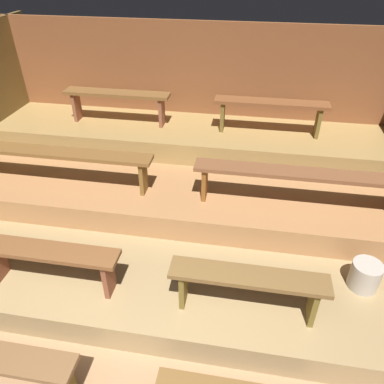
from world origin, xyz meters
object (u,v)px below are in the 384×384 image
object	(u,v)px
bench_middle_left	(57,157)
bench_upper_right	(271,108)
bench_floor_left	(1,363)
bench_lower_left	(48,257)
bench_upper_left	(117,98)
pail_lower	(365,275)
bench_lower_right	(248,283)
bench_middle_right	(300,178)

from	to	relation	value
bench_middle_left	bench_upper_right	distance (m)	2.94
bench_floor_left	bench_upper_right	distance (m)	4.29
bench_upper_right	bench_lower_left	bearing A→B (deg)	-128.04
bench_upper_left	bench_upper_right	bearing A→B (deg)	0.00
bench_upper_left	bench_lower_left	bearing A→B (deg)	-86.86
bench_floor_left	pail_lower	world-z (taller)	pail_lower
pail_lower	bench_upper_right	bearing A→B (deg)	115.16
bench_lower_left	bench_lower_right	world-z (taller)	same
bench_lower_left	bench_upper_left	xyz separation A→B (m)	(-0.15, 2.68, 0.64)
bench_floor_left	bench_lower_left	world-z (taller)	bench_lower_left
bench_middle_left	bench_lower_left	bearing A→B (deg)	-69.63
bench_upper_left	pail_lower	xyz separation A→B (m)	(3.27, -2.18, -0.86)
bench_lower_left	bench_upper_left	world-z (taller)	bench_upper_left
bench_lower_left	bench_upper_left	distance (m)	2.76
bench_middle_left	bench_upper_right	size ratio (longest dim) A/B	1.54
bench_lower_right	pail_lower	distance (m)	1.29
bench_floor_left	bench_upper_left	xyz separation A→B (m)	(-0.14, 3.61, 0.96)
bench_upper_left	bench_middle_left	bearing A→B (deg)	-105.13
bench_lower_right	bench_middle_right	distance (m)	1.49
bench_floor_left	bench_middle_left	bearing A→B (deg)	102.20
bench_middle_right	pail_lower	distance (m)	1.23
bench_upper_right	bench_upper_left	bearing A→B (deg)	180.00
pail_lower	bench_lower_right	bearing A→B (deg)	-156.90
bench_upper_right	bench_floor_left	bearing A→B (deg)	-120.31
bench_lower_right	pail_lower	size ratio (longest dim) A/B	4.83
bench_middle_left	bench_floor_left	bearing A→B (deg)	-77.80
bench_middle_left	bench_middle_right	size ratio (longest dim) A/B	1.00
bench_middle_right	bench_middle_left	bearing A→B (deg)	180.00
bench_middle_left	bench_upper_left	world-z (taller)	bench_upper_left
bench_middle_right	bench_upper_left	size ratio (longest dim) A/B	1.54
bench_middle_right	pail_lower	xyz separation A→B (m)	(0.67, -0.86, -0.56)
bench_floor_left	bench_middle_right	xyz separation A→B (m)	(2.47, 2.29, 0.66)
bench_lower_right	bench_lower_left	bearing A→B (deg)	180.00
pail_lower	bench_floor_left	bearing A→B (deg)	-155.54
bench_floor_left	bench_upper_right	world-z (taller)	bench_upper_right
bench_middle_right	pail_lower	bearing A→B (deg)	-52.18
bench_lower_left	bench_lower_right	xyz separation A→B (m)	(1.95, 0.00, 0.00)
bench_lower_right	bench_middle_right	xyz separation A→B (m)	(0.51, 1.36, 0.34)
bench_floor_left	bench_upper_right	xyz separation A→B (m)	(2.11, 3.61, 0.96)
pail_lower	bench_middle_left	bearing A→B (deg)	166.67
bench_lower_left	bench_upper_right	bearing A→B (deg)	51.96
bench_middle_right	bench_upper_right	size ratio (longest dim) A/B	1.54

